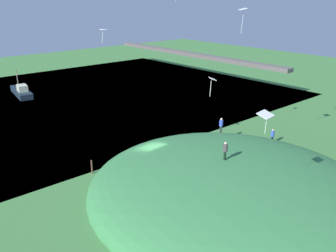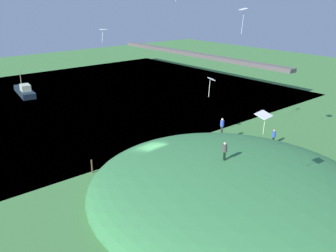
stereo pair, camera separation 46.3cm
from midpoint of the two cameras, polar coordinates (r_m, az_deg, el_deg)
name	(u,v)px [view 1 (the left image)]	position (r m, az deg, el deg)	size (l,w,h in m)	color
ground_plane	(150,164)	(37.84, -3.08, -5.93)	(160.00, 160.00, 0.00)	#3E773A
lake_water	(38,107)	(61.04, -19.51, 2.77)	(50.94, 80.00, 0.40)	#4A6395
grass_hill	(232,192)	(33.24, 9.44, -10.04)	(26.15, 24.65, 5.77)	#337440
bridge_deck_far	(192,54)	(77.93, 3.47, 10.93)	(45.85, 1.80, 0.70)	#575451
boat_on_lake	(22,92)	(68.28, -21.78, 4.95)	(8.53, 3.33, 4.04)	#192632
person_walking_path	(225,149)	(31.89, 8.38, -3.48)	(0.54, 0.54, 1.64)	black
person_near_shore	(273,134)	(44.20, 15.50, -1.25)	(0.47, 0.47, 1.74)	black
person_watching_kites	(221,124)	(43.03, 7.87, 0.34)	(0.57, 0.57, 1.84)	#323A35
kite_1	(212,80)	(26.97, 6.34, 7.00)	(0.79, 0.72, 1.43)	white
kite_4	(266,115)	(25.16, 14.26, 1.65)	(0.96, 1.29, 1.47)	white
kite_5	(243,11)	(34.21, 11.01, 17.01)	(1.10, 1.05, 2.18)	white
kite_6	(104,30)	(32.28, -10.29, 14.28)	(0.73, 0.56, 1.07)	white
mooring_post	(92,167)	(36.50, -11.99, -6.17)	(0.14, 0.14, 1.38)	brown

